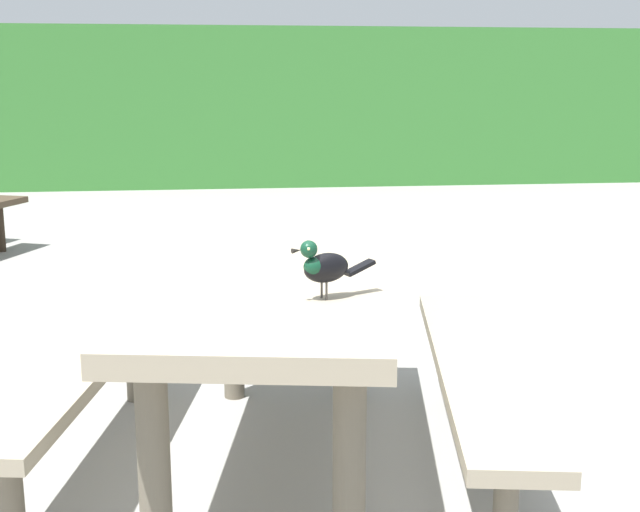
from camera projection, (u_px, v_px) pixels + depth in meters
The scene contains 4 objects.
ground_plane at pixel (252, 508), 2.72m from camera, with size 60.00×60.00×0.00m, color gray.
hedge_wall at pixel (222, 106), 11.58m from camera, with size 28.00×1.96×2.09m, color #387A33.
picnic_table_foreground at pixel (277, 323), 2.88m from camera, with size 1.95×1.98×0.74m.
bird_grackle at pixel (323, 266), 2.46m from camera, with size 0.27×0.15×0.18m.
Camera 1 is at (-0.09, -2.50, 1.38)m, focal length 46.26 mm.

